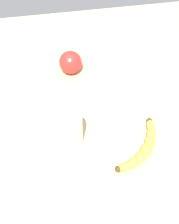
{
  "coord_description": "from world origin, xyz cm",
  "views": [
    {
      "loc": [
        -44.76,
        6.94,
        66.4
      ],
      "look_at": [
        -0.81,
        -0.56,
        5.0
      ],
      "focal_mm": 38.27,
      "sensor_mm": 36.0,
      "label": 1
    }
  ],
  "objects": [
    {
      "name": "banana",
      "position": [
        -15.78,
        -13.67,
        4.63
      ],
      "size": [
        15.97,
        15.5,
        3.27
      ],
      "rotation": [
        0.0,
        0.0,
        5.52
      ],
      "color": "yellow",
      "rests_on": "wooden_tabletop"
    },
    {
      "name": "wooden_tabletop",
      "position": [
        0.0,
        0.0,
        1.5
      ],
      "size": [
        120.0,
        120.0,
        3.0
      ],
      "primitive_type": "cube",
      "color": "tan",
      "rests_on": "ground"
    },
    {
      "name": "smoothie_glass",
      "position": [
        -9.04,
        7.43,
        8.78
      ],
      "size": [
        9.2,
        9.2,
        12.04
      ],
      "color": "silver",
      "rests_on": "wooden_tabletop"
    },
    {
      "name": "apple_fruit",
      "position": [
        20.69,
        2.79,
        7.16
      ],
      "size": [
        8.32,
        8.32,
        8.32
      ],
      "primitive_type": "sphere",
      "color": "red",
      "rests_on": "wooden_tabletop"
    }
  ]
}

